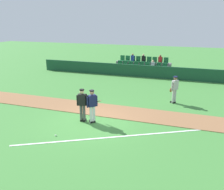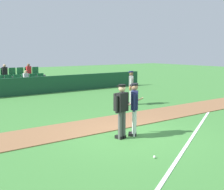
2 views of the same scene
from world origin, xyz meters
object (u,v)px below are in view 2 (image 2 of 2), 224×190
batter_navy_jersey (134,107)px  baseball (154,157)px  umpire_home_plate (121,108)px  runner_grey_jersey (131,86)px

batter_navy_jersey → baseball: 2.39m
umpire_home_plate → runner_grey_jersey: size_ratio=1.00×
umpire_home_plate → runner_grey_jersey: bearing=46.9°
batter_navy_jersey → umpire_home_plate: bearing=-179.1°
umpire_home_plate → baseball: 2.23m
umpire_home_plate → baseball: bearing=-102.6°
umpire_home_plate → baseball: umpire_home_plate is taller
baseball → runner_grey_jersey: bearing=54.3°
umpire_home_plate → batter_navy_jersey: bearing=0.9°
batter_navy_jersey → runner_grey_jersey: (3.67, 4.51, -0.01)m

